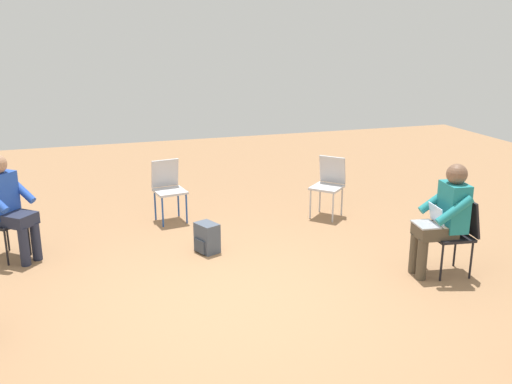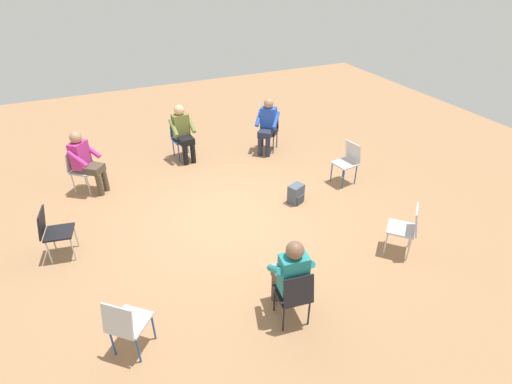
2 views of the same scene
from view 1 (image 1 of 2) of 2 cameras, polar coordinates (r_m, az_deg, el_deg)
name	(u,v)px [view 1 (image 1 of 2)]	position (r m, az deg, el deg)	size (l,w,h in m)	color
ground_plane	(230,301)	(5.76, -2.66, -10.85)	(16.62, 16.62, 0.00)	#99704C
chair_west	(457,231)	(6.55, 19.49, -3.65)	(0.48, 0.45, 0.85)	black
chair_southwest	(329,182)	(8.12, 7.30, 0.99)	(0.59, 0.58, 0.85)	#B7B7BC
chair_south	(168,186)	(7.96, -8.78, 0.61)	(0.46, 0.49, 0.85)	#B7B7BC
person_with_laptop	(444,214)	(6.40, 18.33, -2.12)	(0.56, 0.54, 1.24)	#4C4233
person_in_blue	(8,202)	(7.07, -23.57, -0.95)	(0.63, 0.63, 1.24)	#23283D
backpack_near_laptop_user	(207,239)	(6.89, -4.91, -4.74)	(0.31, 0.34, 0.36)	#475160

